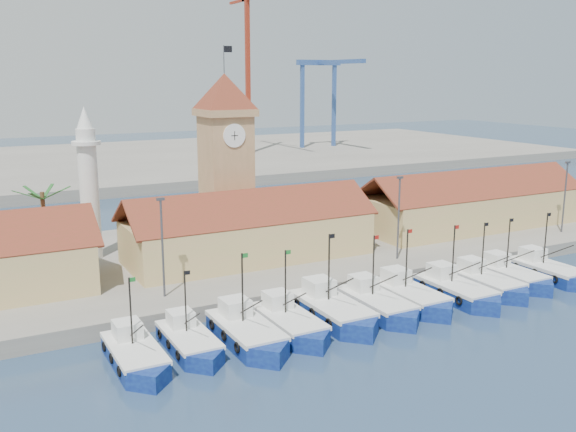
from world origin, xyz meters
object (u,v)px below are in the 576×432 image
clock_tower (226,156)px  minaret (89,183)px  boat_5 (378,306)px  boat_0 (136,357)px

clock_tower → minaret: clock_tower is taller
minaret → boat_5: bearing=-52.2°
boat_5 → minaret: minaret is taller
boat_0 → minaret: size_ratio=0.56×
boat_5 → clock_tower: bearing=101.4°
boat_5 → clock_tower: size_ratio=0.43×
boat_5 → minaret: bearing=127.8°
clock_tower → minaret: size_ratio=1.39×
boat_0 → clock_tower: size_ratio=0.41×
minaret → boat_0: bearing=-95.0°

